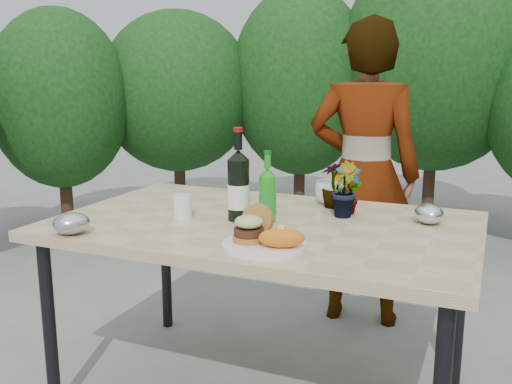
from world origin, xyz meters
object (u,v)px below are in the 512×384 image
at_px(person, 364,175).
at_px(wine_bottle, 238,187).
at_px(dinner_plate, 264,245).
at_px(patio_table, 264,235).

bearing_deg(person, wine_bottle, 66.71).
relative_size(dinner_plate, person, 0.18).
relative_size(patio_table, person, 1.01).
xyz_separation_m(dinner_plate, person, (0.06, 1.23, 0.04)).
distance_m(dinner_plate, person, 1.24).
bearing_deg(patio_table, dinner_plate, -67.68).
bearing_deg(wine_bottle, patio_table, 23.13).
height_order(patio_table, dinner_plate, dinner_plate).
distance_m(dinner_plate, wine_bottle, 0.39).
relative_size(patio_table, dinner_plate, 5.71).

